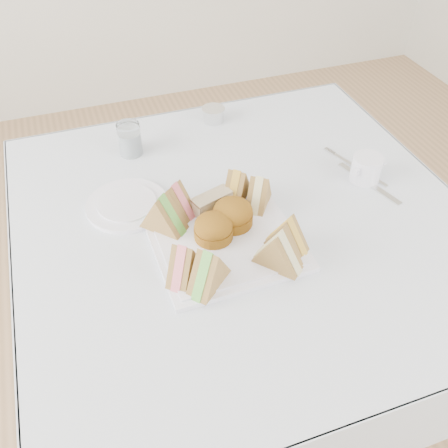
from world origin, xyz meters
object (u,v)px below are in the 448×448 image
object	(u,v)px
water_glass	(130,139)
creamer_jug	(366,168)
serving_plate	(224,239)
table	(241,317)

from	to	relation	value
water_glass	creamer_jug	xyz separation A→B (m)	(0.52, -0.30, -0.01)
creamer_jug	serving_plate	bearing A→B (deg)	169.23
table	serving_plate	bearing A→B (deg)	-140.81
serving_plate	creamer_jug	world-z (taller)	creamer_jug
table	creamer_jug	bearing A→B (deg)	5.98
table	creamer_jug	xyz separation A→B (m)	(0.33, 0.03, 0.41)
table	serving_plate	world-z (taller)	serving_plate
table	serving_plate	size ratio (longest dim) A/B	2.95
serving_plate	creamer_jug	bearing A→B (deg)	11.71
water_glass	table	bearing A→B (deg)	-60.49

